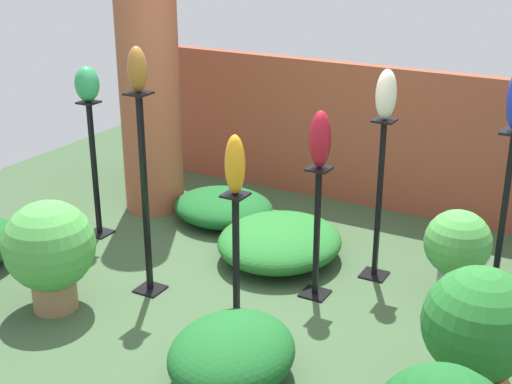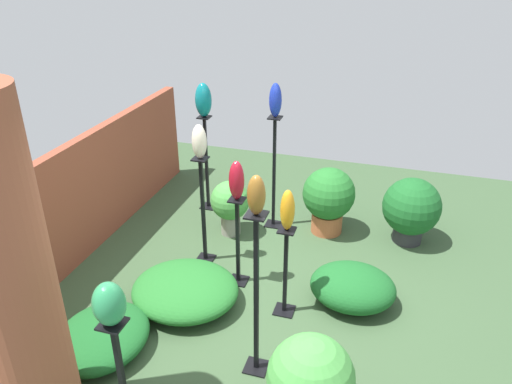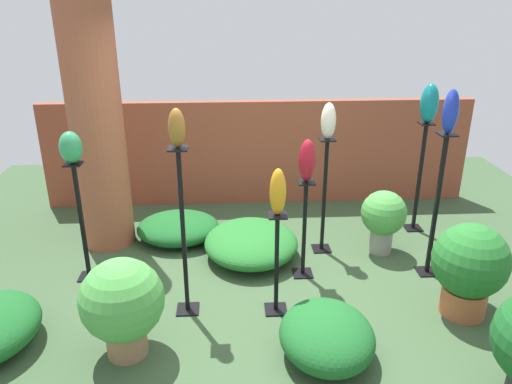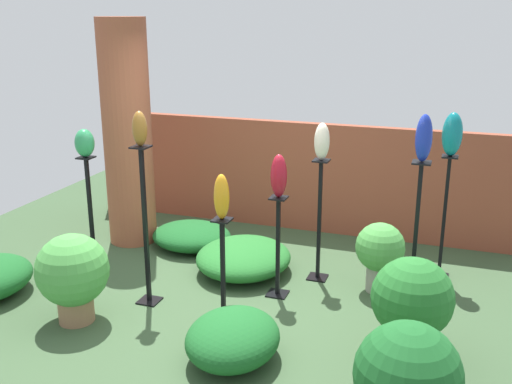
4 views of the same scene
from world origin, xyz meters
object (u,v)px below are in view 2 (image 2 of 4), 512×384
pedestal_amber (285,276)px  pedestal_cobalt (274,178)px  art_vase_amber (288,210)px  pedestal_ruby (238,246)px  potted_plant_mid_left (310,381)px  potted_plant_near_pillar (411,208)px  art_vase_teal (203,100)px  pedestal_bronze (256,303)px  art_vase_jade (109,304)px  art_vase_cobalt (275,100)px  art_vase_ruby (237,180)px  art_vase_ivory (199,142)px  potted_plant_front_right (230,203)px  pedestal_ivory (203,215)px  pedestal_teal (207,167)px  brick_pillar (11,283)px  potted_plant_front_left (329,197)px  art_vase_bronze (256,195)px

pedestal_amber → pedestal_cobalt: 1.73m
art_vase_amber → pedestal_ruby: bearing=61.4°
potted_plant_mid_left → potted_plant_near_pillar: size_ratio=1.00×
pedestal_ruby → art_vase_teal: (1.50, 0.96, 1.08)m
potted_plant_mid_left → pedestal_bronze: bearing=51.3°
pedestal_cobalt → art_vase_jade: art_vase_jade is taller
art_vase_cobalt → potted_plant_near_pillar: 2.09m
art_vase_ruby → art_vase_ivory: bearing=60.5°
potted_plant_front_right → pedestal_ivory: bearing=172.4°
pedestal_cobalt → potted_plant_mid_left: bearing=-159.6°
pedestal_teal → art_vase_teal: (0.00, 0.00, 0.93)m
potted_plant_mid_left → art_vase_teal: bearing=33.9°
art_vase_ivory → potted_plant_mid_left: size_ratio=0.45×
pedestal_cobalt → art_vase_ruby: size_ratio=3.55×
potted_plant_front_right → brick_pillar: bearing=172.2°
art_vase_ivory → pedestal_teal: bearing=20.5°
brick_pillar → potted_plant_front_right: brick_pillar is taller
art_vase_ruby → potted_plant_front_right: bearing=24.4°
brick_pillar → art_vase_ruby: (2.12, -0.84, -0.10)m
potted_plant_mid_left → pedestal_amber: bearing=21.9°
pedestal_teal → potted_plant_front_right: (-0.57, -0.54, -0.18)m
pedestal_ruby → potted_plant_front_left: size_ratio=1.17×
potted_plant_front_left → art_vase_bronze: bearing=175.8°
pedestal_amber → pedestal_teal: pedestal_teal is taller
art_vase_ruby → art_vase_jade: size_ratio=1.39×
art_vase_cobalt → potted_plant_front_right: (-0.36, 0.46, -1.25)m
pedestal_bronze → art_vase_jade: pedestal_bronze is taller
art_vase_ivory → art_vase_teal: (1.21, 0.45, 0.07)m
pedestal_amber → potted_plant_front_right: bearing=39.2°
art_vase_amber → art_vase_bronze: size_ratio=1.29×
brick_pillar → potted_plant_near_pillar: 4.45m
art_vase_jade → pedestal_bronze: bearing=-30.9°
pedestal_bronze → art_vase_bronze: art_vase_bronze is taller
art_vase_ivory → potted_plant_front_right: (0.64, -0.09, -1.04)m
pedestal_ivory → art_vase_bronze: bearing=-143.2°
art_vase_ruby → art_vase_cobalt: art_vase_cobalt is taller
pedestal_ivory → potted_plant_mid_left: pedestal_ivory is taller
art_vase_teal → art_vase_bronze: size_ratio=1.38×
pedestal_bronze → pedestal_teal: bearing=29.9°
pedestal_teal → pedestal_bronze: size_ratio=0.85×
pedestal_cobalt → pedestal_bronze: size_ratio=0.96×
pedestal_amber → potted_plant_near_pillar: bearing=-33.1°
potted_plant_mid_left → potted_plant_front_right: (2.50, 1.53, -0.04)m
pedestal_ruby → art_vase_amber: (-0.33, -0.60, 0.70)m
art_vase_ivory → art_vase_teal: 1.29m
art_vase_ivory → potted_plant_mid_left: bearing=-139.1°
pedestal_ruby → art_vase_cobalt: size_ratio=2.49×
art_vase_ruby → art_vase_amber: (-0.33, -0.60, -0.06)m
potted_plant_front_left → potted_plant_front_right: (-0.41, 1.16, -0.06)m
potted_plant_front_right → art_vase_teal: bearing=43.5°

